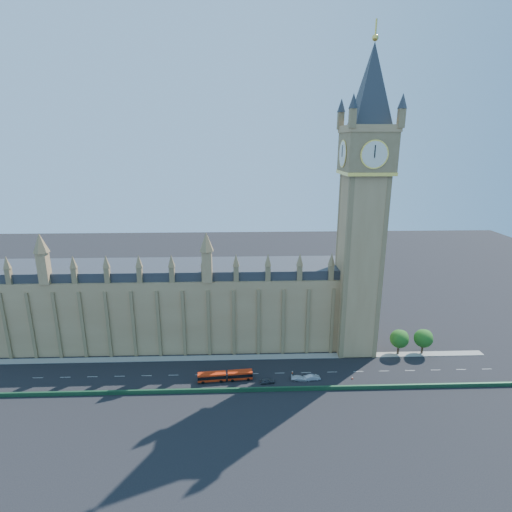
{
  "coord_description": "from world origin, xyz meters",
  "views": [
    {
      "loc": [
        1.02,
        -106.1,
        66.98
      ],
      "look_at": [
        5.14,
        10.0,
        34.09
      ],
      "focal_mm": 28.0,
      "sensor_mm": 36.0,
      "label": 1
    }
  ],
  "objects_px": {
    "car_silver": "(313,377)",
    "car_white": "(299,378)",
    "red_bus": "(225,376)",
    "car_grey": "(267,381)"
  },
  "relations": [
    {
      "from": "car_silver",
      "to": "car_white",
      "type": "distance_m",
      "value": 3.99
    },
    {
      "from": "car_grey",
      "to": "car_white",
      "type": "relative_size",
      "value": 0.89
    },
    {
      "from": "car_silver",
      "to": "car_white",
      "type": "bearing_deg",
      "value": 85.74
    },
    {
      "from": "car_grey",
      "to": "car_silver",
      "type": "distance_m",
      "value": 13.48
    },
    {
      "from": "red_bus",
      "to": "car_grey",
      "type": "bearing_deg",
      "value": -13.28
    },
    {
      "from": "red_bus",
      "to": "car_grey",
      "type": "relative_size",
      "value": 3.83
    },
    {
      "from": "car_grey",
      "to": "car_white",
      "type": "height_order",
      "value": "car_grey"
    },
    {
      "from": "red_bus",
      "to": "car_grey",
      "type": "xyz_separation_m",
      "value": [
        12.24,
        -1.83,
        -0.71
      ]
    },
    {
      "from": "car_grey",
      "to": "car_silver",
      "type": "relative_size",
      "value": 0.93
    },
    {
      "from": "red_bus",
      "to": "car_grey",
      "type": "distance_m",
      "value": 12.4
    }
  ]
}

